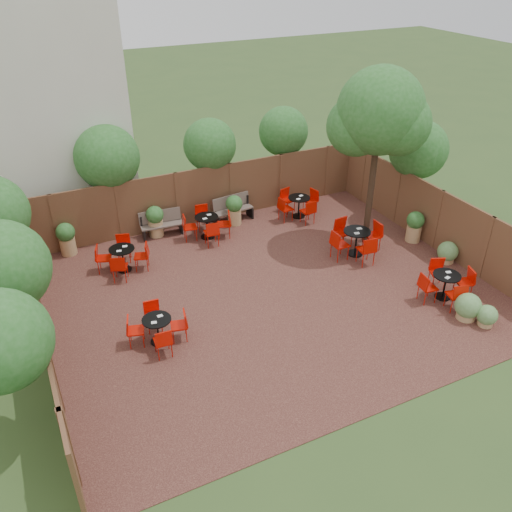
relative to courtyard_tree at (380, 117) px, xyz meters
name	(u,v)px	position (x,y,z in m)	size (l,w,h in m)	color
ground	(270,293)	(-4.23, -1.30, -4.17)	(80.00, 80.00, 0.00)	#354F23
courtyard_paving	(270,292)	(-4.23, -1.30, -4.16)	(12.00, 10.00, 0.02)	#3B1B18
fence_back	(205,195)	(-4.23, 3.70, -3.17)	(12.00, 0.08, 2.00)	#54331F
fence_left	(41,322)	(-10.23, -1.30, -3.17)	(0.08, 10.00, 2.00)	#54331F
fence_right	(438,220)	(1.77, -1.30, -3.17)	(0.08, 10.00, 2.00)	#54331F
neighbour_building	(40,103)	(-8.73, 6.70, -0.17)	(5.00, 4.00, 8.00)	beige
overhang_foliage	(163,187)	(-6.31, 1.41, -1.58)	(15.24, 10.19, 2.09)	#225B1D
courtyard_tree	(380,117)	(0.00, 0.00, 0.00)	(2.76, 2.66, 5.63)	black
park_bench_left	(161,223)	(-5.97, 3.32, -3.70)	(1.44, 0.58, 0.87)	brown
park_bench_right	(232,208)	(-3.36, 3.32, -3.69)	(1.49, 0.63, 0.89)	brown
bistro_tables	(273,249)	(-3.38, 0.14, -3.70)	(9.28, 7.74, 0.96)	black
planters	(216,223)	(-4.39, 2.31, -3.57)	(11.01, 4.68, 1.07)	tan
low_shrubs	(464,288)	(0.50, -3.89, -3.82)	(2.22, 3.44, 0.74)	tan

